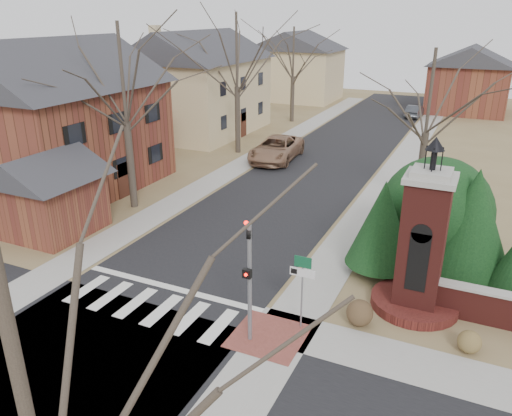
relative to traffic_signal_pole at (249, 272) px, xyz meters
The scene contains 28 objects.
ground 5.05m from the traffic_signal_pole, behind, with size 120.00×120.00×0.00m, color brown.
main_street 22.01m from the traffic_signal_pole, 101.35° to the left, with size 8.00×70.00×0.01m, color black.
cross_street 6.16m from the traffic_signal_pole, 140.28° to the right, with size 120.00×8.00×0.01m, color black.
crosswalk_zone 5.02m from the traffic_signal_pole, behind, with size 8.00×2.20×0.02m, color silver.
stop_bar 5.30m from the traffic_signal_pole, 158.11° to the left, with size 8.00×0.35×0.02m, color silver.
sidewalk_right_main 21.60m from the traffic_signal_pole, 87.59° to the left, with size 2.00×60.00×0.02m, color gray.
sidewalk_left 23.58m from the traffic_signal_pole, 113.91° to the left, with size 2.00×60.00×0.02m, color gray.
curb_apron 2.66m from the traffic_signal_pole, 40.52° to the left, with size 2.40×2.40×0.02m, color brown.
traffic_signal_pole is the anchor object (origin of this frame).
sign_post 2.02m from the traffic_signal_pole, 47.57° to the left, with size 0.90×0.07×2.75m.
brick_gate_monument 6.47m from the traffic_signal_pole, 43.24° to the left, with size 3.20×3.20×6.47m.
house_brick_left 19.81m from the traffic_signal_pole, 151.43° to the left, with size 9.80×11.80×9.42m.
house_stucco_left 31.92m from the traffic_signal_pole, 123.97° to the left, with size 9.80×12.80×9.28m.
garage_left 13.40m from the traffic_signal_pole, 163.01° to the left, with size 4.80×4.80×4.29m.
house_distant_left 50.18m from the traffic_signal_pole, 108.98° to the left, with size 10.80×8.80×8.53m.
house_distant_right 47.58m from the traffic_signal_pole, 85.55° to the left, with size 8.80×8.80×7.30m.
evergreen_near 7.06m from the traffic_signal_pole, 65.72° to the left, with size 2.80×2.80×4.10m.
evergreen_mid 9.83m from the traffic_signal_pole, 50.89° to the left, with size 3.40×3.40×4.70m.
evergreen_mass 10.09m from the traffic_signal_pole, 62.23° to the left, with size 4.80×4.80×4.80m, color black.
bare_tree_0 14.99m from the traffic_signal_pole, 143.29° to the left, with size 8.05×8.05×11.15m.
bare_tree_1 24.83m from the traffic_signal_pole, 117.81° to the left, with size 8.40×8.40×11.64m.
bare_tree_2 36.66m from the traffic_signal_pole, 108.92° to the left, with size 7.35×7.35×10.19m.
bare_tree_3 16.28m from the traffic_signal_pole, 78.28° to the left, with size 7.00×7.00×9.70m.
bare_tree_4 10.43m from the traffic_signal_pole, 79.93° to the right, with size 6.65×6.65×9.21m.
pickup_truck 22.10m from the traffic_signal_pole, 110.46° to the left, with size 2.85×6.18×1.72m, color #926A50.
distant_car 41.75m from the traffic_signal_pole, 91.24° to the left, with size 1.35×3.86×1.27m, color #36393F.
dry_shrub_left 4.48m from the traffic_signal_pole, 37.98° to the left, with size 0.94×0.94×0.94m, color #4E3923.
dry_shrub_right 7.46m from the traffic_signal_pole, 19.91° to the left, with size 0.75×0.75×0.75m, color brown.
Camera 1 is at (10.40, -12.02, 10.26)m, focal length 35.00 mm.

